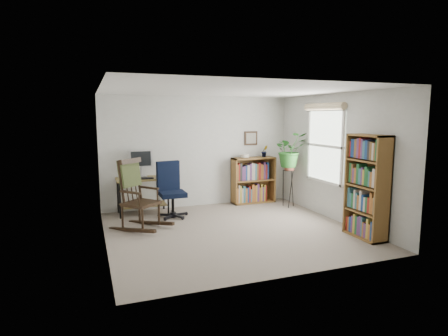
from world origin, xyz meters
name	(u,v)px	position (x,y,z in m)	size (l,w,h in m)	color
floor	(232,231)	(0.00, 0.00, 0.00)	(4.20, 4.00, 0.00)	gray
ceiling	(232,90)	(0.00, 0.00, 2.40)	(4.20, 4.00, 0.00)	silver
wall_back	(199,152)	(0.00, 2.00, 1.20)	(4.20, 0.00, 2.40)	silver
wall_front	(293,181)	(0.00, -2.00, 1.20)	(4.20, 0.00, 2.40)	silver
wall_left	(103,168)	(-2.10, 0.00, 1.20)	(0.00, 4.00, 2.40)	silver
wall_right	(335,158)	(2.10, 0.00, 1.20)	(0.00, 4.00, 2.40)	silver
window	(324,146)	(2.06, 0.30, 1.40)	(0.12, 1.20, 1.50)	silver
desk	(143,196)	(-1.28, 1.70, 0.37)	(1.03, 0.56, 0.74)	olive
monitor	(141,163)	(-1.28, 1.84, 1.02)	(0.46, 0.16, 0.56)	#B7B7BB
keyboard	(143,178)	(-1.28, 1.58, 0.75)	(0.40, 0.15, 0.03)	black
office_chair	(173,189)	(-0.77, 1.21, 0.56)	(0.61, 0.61, 1.11)	black
rocking_chair	(141,194)	(-1.46, 0.66, 0.63)	(0.65, 1.09, 1.26)	black
low_bookshelf	(253,180)	(1.24, 1.82, 0.52)	(0.99, 0.33, 1.05)	brown
tall_bookshelf	(367,187)	(1.92, -1.08, 0.85)	(0.32, 0.74, 1.69)	brown
plant_stand	(289,185)	(1.80, 1.18, 0.48)	(0.26, 0.26, 0.95)	black
spider_plant	(290,133)	(1.80, 1.18, 1.61)	(1.69, 1.88, 1.46)	#235F21
potted_plant_small	(265,155)	(1.52, 1.83, 1.10)	(0.13, 0.24, 0.11)	#235F21
framed_picture	(251,138)	(1.24, 1.97, 1.47)	(0.32, 0.04, 0.32)	black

